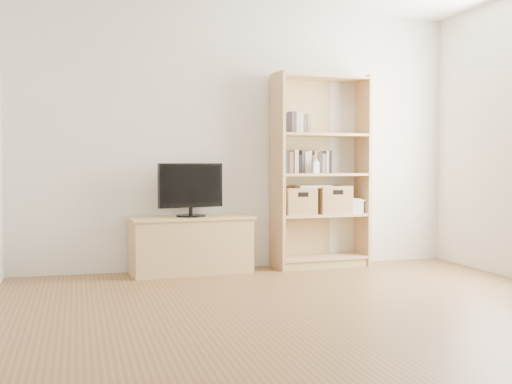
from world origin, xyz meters
name	(u,v)px	position (x,y,z in m)	size (l,w,h in m)	color
floor	(338,328)	(0.00, 0.00, 0.00)	(4.50, 5.00, 0.01)	brown
back_wall	(241,139)	(0.00, 2.50, 1.30)	(4.50, 0.02, 2.60)	silver
tv_stand	(191,246)	(-0.55, 2.29, 0.26)	(1.13, 0.42, 0.52)	tan
bookshelf	(321,171)	(0.79, 2.33, 0.97)	(0.97, 0.35, 1.95)	tan
television	(191,190)	(-0.55, 2.29, 0.80)	(0.65, 0.05, 0.51)	black
books_row_mid	(320,162)	(0.79, 2.35, 1.06)	(0.81, 0.16, 0.22)	#302320
books_row_upper	(301,122)	(0.58, 2.33, 1.46)	(0.41, 0.15, 0.22)	#302320
baby_monitor	(316,168)	(0.69, 2.21, 1.01)	(0.06, 0.04, 0.11)	white
basket_left	(298,201)	(0.54, 2.30, 0.67)	(0.32, 0.26, 0.26)	brown
basket_right	(332,200)	(0.91, 2.33, 0.68)	(0.34, 0.28, 0.28)	brown
laptop	(313,186)	(0.70, 2.31, 0.82)	(0.33, 0.23, 0.03)	silver
magazine_stack	(351,207)	(1.13, 2.34, 0.61)	(0.19, 0.28, 0.13)	beige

